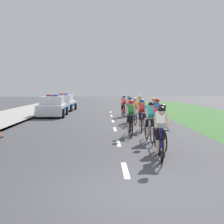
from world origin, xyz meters
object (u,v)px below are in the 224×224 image
cyclist_third (150,121)px  cyclist_seventh (134,110)px  cyclist_fifth (142,115)px  police_car_nearest (52,107)px  cyclist_eighth (153,111)px  cyclist_lead (161,132)px  cyclist_ninth (130,109)px  cyclist_fourth (130,117)px  cyclist_eleventh (140,107)px  cyclist_second (160,126)px  police_car_second (64,103)px  cyclist_twelfth (129,105)px  cyclist_tenth (123,106)px  cyclist_sixth (157,113)px

cyclist_third → cyclist_seventh: bearing=90.6°
cyclist_fifth → police_car_nearest: police_car_nearest is taller
cyclist_third → cyclist_eighth: same height
cyclist_lead → cyclist_ninth: size_ratio=1.00×
cyclist_fourth → cyclist_ninth: same height
cyclist_ninth → police_car_nearest: size_ratio=0.39×
cyclist_third → police_car_nearest: (-5.56, 11.21, -0.11)m
cyclist_lead → police_car_nearest: police_car_nearest is taller
cyclist_eleventh → cyclist_second: bearing=-93.1°
cyclist_seventh → police_car_second: (-5.50, 11.52, -0.11)m
cyclist_twelfth → cyclist_third: bearing=-90.5°
cyclist_tenth → cyclist_ninth: bearing=-87.6°
cyclist_third → cyclist_fourth: size_ratio=1.00×
cyclist_eighth → police_car_nearest: 8.81m
cyclist_lead → cyclist_seventh: bearing=89.6°
cyclist_fourth → cyclist_twelfth: (0.73, 10.20, 0.00)m
cyclist_third → cyclist_ninth: same height
cyclist_third → cyclist_fourth: (-0.62, 1.52, 0.00)m
cyclist_second → police_car_second: (-5.65, 19.32, -0.11)m
cyclist_fifth → cyclist_tenth: size_ratio=1.00×
cyclist_eighth → cyclist_fourth: bearing=-112.7°
cyclist_tenth → police_car_nearest: 5.20m
cyclist_fifth → cyclist_seventh: bearing=91.9°
cyclist_fourth → cyclist_eleventh: same height
cyclist_third → police_car_second: 18.36m
cyclist_third → cyclist_twelfth: 11.71m
cyclist_sixth → cyclist_tenth: (-1.26, 7.09, 0.00)m
cyclist_third → cyclist_fifth: (0.04, 2.91, 0.00)m
cyclist_sixth → cyclist_second: bearing=-98.1°
cyclist_fourth → cyclist_fifth: bearing=64.8°
cyclist_fourth → cyclist_ninth: bearing=85.8°
cyclist_tenth → cyclist_seventh: bearing=-86.3°
cyclist_tenth → cyclist_lead: bearing=-89.0°
cyclist_tenth → cyclist_eleventh: bearing=-37.4°
cyclist_fifth → cyclist_twelfth: same height
cyclist_lead → cyclist_third: same height
cyclist_second → police_car_nearest: police_car_nearest is taller
cyclist_twelfth → police_car_nearest: (-5.67, -0.51, -0.11)m
cyclist_lead → cyclist_twelfth: same height
cyclist_tenth → police_car_nearest: bearing=175.9°
cyclist_eleventh → cyclist_lead: bearing=-93.7°
cyclist_sixth → police_car_nearest: 9.86m
cyclist_seventh → cyclist_tenth: (-0.31, 4.87, 0.00)m
cyclist_fifth → police_car_nearest: 10.01m
cyclist_fifth → cyclist_second: bearing=-89.4°
cyclist_sixth → cyclist_ninth: (-1.10, 3.24, 0.00)m
cyclist_fourth → cyclist_eleventh: (1.34, 8.48, 0.00)m
cyclist_eighth → cyclist_second: bearing=-96.9°
cyclist_fifth → cyclist_eighth: size_ratio=1.00×
cyclist_second → cyclist_fourth: (-0.71, 3.35, 0.00)m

